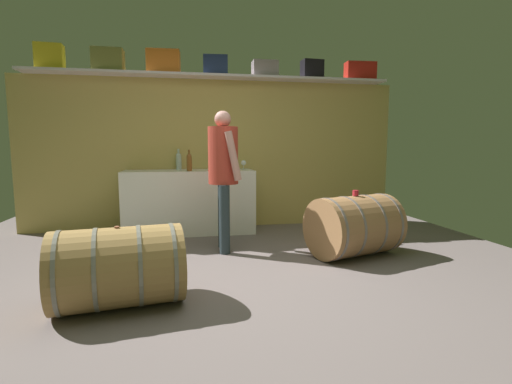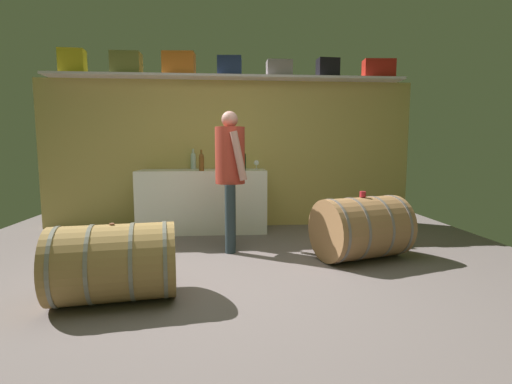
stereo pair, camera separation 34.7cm
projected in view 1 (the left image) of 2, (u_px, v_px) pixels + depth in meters
The scene contains 20 objects.
ground_plane at pixel (231, 266), 3.73m from camera, with size 6.59×8.28×0.02m, color slate.
back_wall_panel at pixel (215, 155), 5.47m from camera, with size 5.39×0.10×2.12m, color tan.
high_shelf_board at pixel (215, 77), 5.19m from camera, with size 4.96×0.40×0.03m, color silver.
toolcase_yellow at pixel (50, 57), 4.79m from camera, with size 0.33×0.20×0.33m, color yellow.
toolcase_olive at pixel (108, 61), 4.92m from camera, with size 0.39×0.26×0.30m, color olive.
toolcase_orange at pixel (164, 62), 5.05m from camera, with size 0.44×0.23×0.31m, color orange.
toolcase_navy at pixel (215, 66), 5.18m from camera, with size 0.33×0.26×0.26m, color navy.
toolcase_grey at pixel (265, 69), 5.30m from camera, with size 0.35×0.24×0.23m, color gray.
toolcase_black at pixel (312, 70), 5.43m from camera, with size 0.30×0.20×0.27m, color black.
toolcase_red at pixel (360, 72), 5.56m from camera, with size 0.44×0.20×0.27m, color red.
work_cabinet at pixel (190, 202), 5.13m from camera, with size 1.74×0.59×0.86m, color white.
wine_bottle_dark at pixel (231, 161), 5.02m from camera, with size 0.07×0.07×0.30m.
wine_bottle_clear at pixel (179, 161), 5.25m from camera, with size 0.08×0.08×0.29m.
wine_bottle_amber at pixel (189, 162), 4.86m from camera, with size 0.07×0.07×0.28m.
wine_glass at pixel (243, 163), 5.25m from camera, with size 0.07×0.07×0.13m.
red_funnel at pixel (212, 167), 4.95m from camera, with size 0.11×0.11×0.10m, color red.
wine_barrel_near at pixel (354, 226), 4.03m from camera, with size 1.06×0.89×0.66m.
wine_barrel_far at pixel (119, 267), 2.74m from camera, with size 0.99×0.72×0.60m.
tasting_cup at pixel (356, 193), 3.99m from camera, with size 0.06×0.06×0.06m, color red.
winemaker_pouring at pixel (224, 166), 4.17m from camera, with size 0.36×0.47×1.57m.
Camera 1 is at (-0.40, -2.97, 1.17)m, focal length 26.28 mm.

